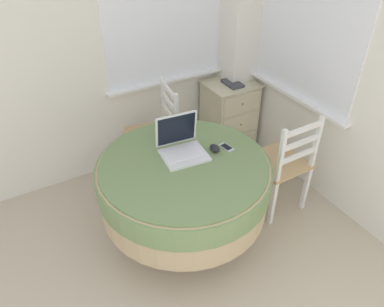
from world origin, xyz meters
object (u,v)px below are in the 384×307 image
round_dining_table (184,182)px  laptop (181,146)px  book_on_cabinet (232,83)px  dining_chair_near_right_window (282,164)px  cell_phone (226,147)px  computer_mouse (215,148)px  dining_chair_near_back_window (156,134)px  corner_cabinet (229,115)px

round_dining_table → laptop: 0.25m
round_dining_table → book_on_cabinet: round_dining_table is taller
dining_chair_near_right_window → cell_phone: bearing=172.9°
dining_chair_near_right_window → book_on_cabinet: bearing=80.2°
laptop → round_dining_table: bearing=-111.9°
laptop → cell_phone: laptop is taller
computer_mouse → round_dining_table: bearing=-177.2°
dining_chair_near_back_window → dining_chair_near_right_window: bearing=-53.0°
laptop → book_on_cabinet: bearing=38.7°
laptop → dining_chair_near_right_window: bearing=-12.0°
laptop → dining_chair_near_right_window: 0.90m
cell_phone → corner_cabinet: 1.21m
computer_mouse → dining_chair_near_right_window: dining_chair_near_right_window is taller
round_dining_table → dining_chair_near_back_window: (0.18, 0.83, -0.13)m
corner_cabinet → book_on_cabinet: book_on_cabinet is taller
corner_cabinet → cell_phone: bearing=-126.5°
round_dining_table → cell_phone: (0.34, 0.00, 0.17)m
round_dining_table → cell_phone: cell_phone is taller
dining_chair_near_right_window → computer_mouse: bearing=173.0°
computer_mouse → dining_chair_near_back_window: size_ratio=0.10×
cell_phone → dining_chair_near_right_window: size_ratio=0.13×
laptop → book_on_cabinet: laptop is taller
cell_phone → dining_chair_near_back_window: bearing=101.3°
dining_chair_near_back_window → cell_phone: bearing=-78.7°
laptop → dining_chair_near_back_window: bearing=79.6°
round_dining_table → dining_chair_near_back_window: 0.86m
computer_mouse → dining_chair_near_back_window: bearing=95.2°
computer_mouse → book_on_cabinet: size_ratio=0.42×
computer_mouse → corner_cabinet: computer_mouse is taller
round_dining_table → dining_chair_near_right_window: 0.86m
cell_phone → book_on_cabinet: (0.67, 0.88, -0.03)m
laptop → computer_mouse: bearing=-25.2°
dining_chair_near_back_window → book_on_cabinet: bearing=3.7°
book_on_cabinet → corner_cabinet: bearing=77.1°
computer_mouse → dining_chair_near_back_window: 0.88m
laptop → computer_mouse: laptop is taller
dining_chair_near_back_window → laptop: bearing=-100.4°
laptop → corner_cabinet: laptop is taller
round_dining_table → laptop: (0.04, 0.11, 0.22)m
round_dining_table → cell_phone: size_ratio=9.95×
cell_phone → corner_cabinet: size_ratio=0.17×
cell_phone → computer_mouse: bearing=174.1°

